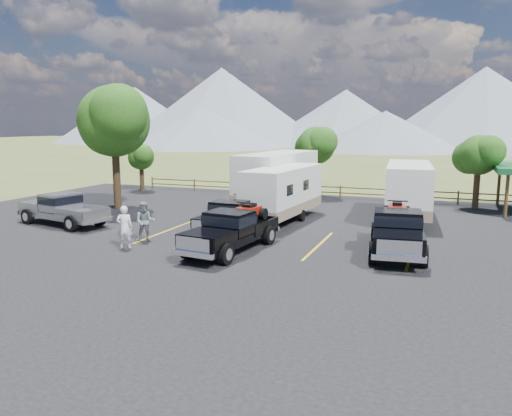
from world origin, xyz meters
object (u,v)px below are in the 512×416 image
(person_b, at_px, (145,222))
(trailer_center, at_px, (283,193))
(person_a, at_px, (125,227))
(tree_big_nw, at_px, (114,121))
(trailer_right, at_px, (408,190))
(pickup_silver, at_px, (63,209))
(rig_left, at_px, (231,215))
(trailer_left, at_px, (278,179))
(rig_center, at_px, (232,229))
(rig_right, at_px, (397,229))

(person_b, bearing_deg, trailer_center, 29.85)
(trailer_center, xyz_separation_m, person_a, (-4.50, -8.51, -0.63))
(tree_big_nw, distance_m, person_a, 11.82)
(trailer_right, relative_size, person_a, 4.84)
(tree_big_nw, distance_m, pickup_silver, 7.24)
(rig_left, relative_size, trailer_right, 0.60)
(tree_big_nw, height_order, pickup_silver, tree_big_nw)
(pickup_silver, bearing_deg, trailer_left, 148.27)
(rig_left, relative_size, trailer_left, 0.53)
(trailer_left, relative_size, pickup_silver, 1.72)
(rig_center, height_order, pickup_silver, rig_center)
(rig_left, xyz_separation_m, person_a, (-3.08, -4.59, 0.07))
(trailer_left, bearing_deg, rig_left, -83.58)
(rig_center, xyz_separation_m, person_b, (-4.47, 0.15, -0.01))
(person_b, bearing_deg, person_a, -122.48)
(person_a, bearing_deg, trailer_left, -128.36)
(rig_left, xyz_separation_m, person_b, (-2.98, -3.16, 0.06))
(tree_big_nw, distance_m, person_b, 10.90)
(rig_center, distance_m, trailer_center, 7.26)
(rig_center, distance_m, rig_right, 7.01)
(rig_right, height_order, pickup_silver, rig_right)
(rig_right, distance_m, pickup_silver, 17.37)
(trailer_center, bearing_deg, rig_center, -84.86)
(rig_center, relative_size, trailer_right, 0.66)
(tree_big_nw, xyz_separation_m, person_b, (6.82, -7.14, -4.63))
(trailer_left, distance_m, trailer_right, 8.31)
(tree_big_nw, xyz_separation_m, trailer_left, (9.52, 4.05, -3.69))
(pickup_silver, bearing_deg, tree_big_nw, -162.77)
(person_a, bearing_deg, pickup_silver, -52.23)
(tree_big_nw, height_order, trailer_right, tree_big_nw)
(trailer_right, bearing_deg, tree_big_nw, -175.59)
(rig_left, distance_m, rig_right, 8.20)
(rig_center, bearing_deg, trailer_left, 105.53)
(trailer_right, bearing_deg, person_a, -138.75)
(trailer_left, bearing_deg, tree_big_nw, -152.49)
(trailer_right, bearing_deg, person_b, -142.30)
(person_a, bearing_deg, trailer_center, -143.67)
(rig_center, distance_m, trailer_left, 11.51)
(tree_big_nw, xyz_separation_m, rig_center, (11.29, -7.28, -4.61))
(rig_left, relative_size, rig_center, 0.91)
(tree_big_nw, height_order, rig_right, tree_big_nw)
(rig_left, relative_size, rig_right, 0.86)
(tree_big_nw, height_order, rig_left, tree_big_nw)
(tree_big_nw, distance_m, trailer_center, 11.90)
(person_a, height_order, person_b, person_a)
(tree_big_nw, xyz_separation_m, person_a, (6.72, -8.57, -4.61))
(pickup_silver, bearing_deg, rig_right, 103.00)
(trailer_right, distance_m, person_a, 15.92)
(pickup_silver, bearing_deg, trailer_center, 128.55)
(tree_big_nw, xyz_separation_m, pickup_silver, (0.56, -5.51, -4.66))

